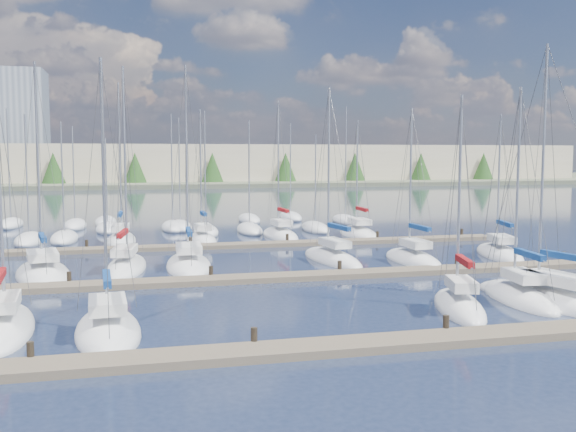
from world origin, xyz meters
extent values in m
plane|color=#232D47|center=(0.00, 60.00, 0.00)|extent=(400.00, 400.00, 0.00)
cube|color=#6B5E4C|center=(0.00, 2.00, 0.15)|extent=(44.00, 1.80, 0.35)
cylinder|color=#2D261C|center=(-12.00, 2.90, 0.30)|extent=(0.26, 0.26, 1.10)
cylinder|color=#2D261C|center=(-4.00, 2.90, 0.30)|extent=(0.26, 0.26, 1.10)
cylinder|color=#2D261C|center=(4.00, 2.90, 0.30)|extent=(0.26, 0.26, 1.10)
cube|color=#6B5E4C|center=(0.00, 16.00, 0.15)|extent=(44.00, 1.80, 0.35)
cylinder|color=#2D261C|center=(-12.00, 16.90, 0.30)|extent=(0.26, 0.26, 1.10)
cylinder|color=#2D261C|center=(-4.00, 16.90, 0.30)|extent=(0.26, 0.26, 1.10)
cylinder|color=#2D261C|center=(4.00, 16.90, 0.30)|extent=(0.26, 0.26, 1.10)
cylinder|color=#2D261C|center=(12.00, 16.90, 0.30)|extent=(0.26, 0.26, 1.10)
cylinder|color=#2D261C|center=(20.00, 16.90, 0.30)|extent=(0.26, 0.26, 1.10)
cube|color=#6B5E4C|center=(0.00, 30.00, 0.15)|extent=(44.00, 1.80, 0.35)
cylinder|color=#2D261C|center=(-12.00, 30.90, 0.30)|extent=(0.26, 0.26, 1.10)
cylinder|color=#2D261C|center=(-4.00, 30.90, 0.30)|extent=(0.26, 0.26, 1.10)
cylinder|color=#2D261C|center=(4.00, 30.90, 0.30)|extent=(0.26, 0.26, 1.10)
cylinder|color=#2D261C|center=(12.00, 30.90, 0.30)|extent=(0.26, 0.26, 1.10)
cylinder|color=#2D261C|center=(20.00, 30.90, 0.30)|extent=(0.26, 0.26, 1.10)
ellipsoid|color=white|center=(-13.77, 7.78, 0.05)|extent=(3.07, 7.96, 1.60)
cube|color=black|center=(-13.77, 7.78, 0.05)|extent=(1.57, 3.83, 0.12)
cube|color=silver|center=(-13.74, 7.39, 1.35)|extent=(1.56, 2.83, 0.50)
cylinder|color=#9EA0A5|center=(-13.83, 8.40, 5.65)|extent=(0.14, 0.14, 9.11)
ellipsoid|color=white|center=(-9.50, 6.30, 0.05)|extent=(3.05, 7.25, 1.60)
cube|color=silver|center=(-9.48, 5.94, 1.35)|extent=(1.60, 2.57, 0.50)
cylinder|color=#9EA0A5|center=(-9.53, 6.87, 6.22)|extent=(0.14, 0.14, 10.23)
cylinder|color=#9EA0A5|center=(-9.45, 5.38, 2.40)|extent=(0.27, 2.99, 0.10)
cube|color=navy|center=(-9.45, 5.38, 2.52)|extent=(0.45, 2.76, 0.30)
ellipsoid|color=white|center=(-9.46, 35.08, 0.05)|extent=(2.68, 7.94, 1.60)
cube|color=black|center=(-9.46, 35.08, 0.05)|extent=(1.38, 3.82, 0.12)
cube|color=silver|center=(-9.48, 34.68, 1.35)|extent=(1.41, 2.80, 0.50)
cylinder|color=#9EA0A5|center=(-9.44, 35.70, 7.28)|extent=(0.14, 0.14, 12.35)
cylinder|color=#9EA0A5|center=(-9.50, 34.05, 2.40)|extent=(0.23, 3.30, 0.10)
cube|color=navy|center=(-9.50, 34.05, 2.52)|extent=(0.42, 3.04, 0.30)
ellipsoid|color=white|center=(5.02, 21.72, 0.05)|extent=(3.26, 8.59, 1.60)
cube|color=silver|center=(5.07, 21.30, 1.35)|extent=(1.59, 3.06, 0.50)
cylinder|color=#9EA0A5|center=(4.94, 22.38, 6.59)|extent=(0.14, 0.14, 10.97)
cylinder|color=#9EA0A5|center=(5.15, 20.63, 2.40)|extent=(0.52, 3.51, 0.10)
cube|color=navy|center=(5.15, 20.63, 2.52)|extent=(0.69, 3.25, 0.30)
ellipsoid|color=white|center=(17.59, 20.93, 0.05)|extent=(4.19, 8.18, 1.60)
cube|color=silver|center=(17.50, 20.55, 1.35)|extent=(1.94, 2.98, 0.50)
cylinder|color=#9EA0A5|center=(17.74, 21.54, 5.73)|extent=(0.14, 0.14, 9.26)
cylinder|color=#9EA0A5|center=(17.35, 19.94, 2.40)|extent=(0.87, 3.22, 0.10)
cube|color=navy|center=(17.35, 19.94, 2.52)|extent=(1.00, 3.01, 0.30)
ellipsoid|color=white|center=(-4.94, 21.52, 0.05)|extent=(3.22, 8.45, 1.60)
cube|color=maroon|center=(-4.94, 21.52, 0.05)|extent=(1.66, 4.06, 0.12)
cube|color=silver|center=(-4.95, 21.10, 1.35)|extent=(1.71, 2.98, 0.50)
cylinder|color=#9EA0A5|center=(-4.91, 22.19, 7.16)|extent=(0.14, 0.14, 12.12)
cylinder|color=#9EA0A5|center=(-4.98, 20.44, 2.40)|extent=(0.23, 3.51, 0.10)
cube|color=navy|center=(-4.98, 20.44, 2.52)|extent=(0.42, 3.23, 0.30)
ellipsoid|color=white|center=(11.70, 34.88, 0.05)|extent=(3.03, 7.80, 1.60)
cube|color=silver|center=(11.69, 34.50, 1.35)|extent=(1.60, 2.75, 0.50)
cylinder|color=#9EA0A5|center=(11.73, 35.50, 5.83)|extent=(0.14, 0.14, 9.47)
cylinder|color=#9EA0A5|center=(11.66, 33.88, 2.40)|extent=(0.23, 3.23, 0.10)
cube|color=maroon|center=(11.66, 33.88, 2.52)|extent=(0.42, 2.98, 0.30)
ellipsoid|color=white|center=(-8.95, 21.45, 0.05)|extent=(3.46, 8.65, 1.60)
cube|color=silver|center=(-9.00, 21.03, 1.35)|extent=(1.68, 3.09, 0.50)
cylinder|color=#9EA0A5|center=(-8.86, 22.12, 7.06)|extent=(0.14, 0.14, 11.92)
cylinder|color=#9EA0A5|center=(-9.09, 20.36, 2.40)|extent=(0.56, 3.52, 0.10)
cube|color=maroon|center=(-9.09, 20.36, 2.52)|extent=(0.72, 3.26, 0.30)
ellipsoid|color=white|center=(-2.76, 33.69, 0.05)|extent=(2.48, 6.29, 1.60)
cube|color=silver|center=(-2.75, 33.38, 1.35)|extent=(1.32, 2.22, 0.50)
cylinder|color=#9EA0A5|center=(-2.78, 34.19, 6.18)|extent=(0.14, 0.14, 10.15)
cylinder|color=#9EA0A5|center=(-2.74, 32.89, 2.40)|extent=(0.19, 2.61, 0.10)
cube|color=navy|center=(-2.74, 32.89, 2.52)|extent=(0.39, 2.41, 0.30)
ellipsoid|color=white|center=(-13.89, 20.59, 0.05)|extent=(4.62, 8.67, 1.60)
cube|color=black|center=(-13.89, 20.59, 0.05)|extent=(2.34, 4.18, 0.12)
cube|color=silver|center=(-13.81, 20.18, 1.35)|extent=(2.23, 3.15, 0.50)
cylinder|color=#9EA0A5|center=(-14.01, 21.23, 7.06)|extent=(0.14, 0.14, 11.92)
cylinder|color=#9EA0A5|center=(-13.69, 19.54, 2.40)|extent=(0.74, 3.41, 0.10)
cube|color=navy|center=(-13.69, 19.54, 2.52)|extent=(0.89, 3.18, 0.30)
ellipsoid|color=white|center=(4.45, 35.53, 0.05)|extent=(2.93, 7.72, 1.60)
cube|color=black|center=(4.45, 35.53, 0.05)|extent=(1.51, 3.71, 0.12)
cube|color=silver|center=(4.47, 35.15, 1.35)|extent=(1.53, 2.73, 0.50)
cylinder|color=#9EA0A5|center=(4.42, 36.14, 6.67)|extent=(0.14, 0.14, 11.15)
cylinder|color=#9EA0A5|center=(4.50, 34.54, 2.40)|extent=(0.27, 3.19, 0.10)
cube|color=maroon|center=(4.50, 34.54, 2.52)|extent=(0.45, 2.95, 0.30)
ellipsoid|color=white|center=(10.36, 20.07, 0.05)|extent=(2.57, 7.39, 1.60)
cube|color=black|center=(10.36, 20.07, 0.05)|extent=(1.33, 3.55, 0.12)
cube|color=silver|center=(10.37, 19.70, 1.35)|extent=(1.38, 2.60, 0.50)
cylinder|color=#9EA0A5|center=(10.35, 20.65, 5.85)|extent=(0.14, 0.14, 9.51)
cylinder|color=#9EA0A5|center=(10.38, 19.11, 2.40)|extent=(0.17, 3.08, 0.10)
cube|color=navy|center=(10.38, 19.11, 2.52)|extent=(0.37, 2.84, 0.30)
ellipsoid|color=white|center=(6.63, 6.66, 0.05)|extent=(3.62, 6.75, 1.60)
cube|color=maroon|center=(6.63, 6.66, 0.05)|extent=(1.81, 3.26, 0.12)
cube|color=silver|center=(6.54, 6.34, 1.35)|extent=(1.65, 2.47, 0.50)
cylinder|color=#9EA0A5|center=(6.76, 7.15, 5.66)|extent=(0.14, 0.14, 9.11)
cylinder|color=#9EA0A5|center=(6.41, 5.85, 2.40)|extent=(0.80, 2.64, 0.10)
cube|color=maroon|center=(6.41, 5.85, 2.52)|extent=(0.94, 2.48, 0.30)
ellipsoid|color=white|center=(10.62, 7.83, 0.05)|extent=(3.12, 7.31, 1.60)
cube|color=silver|center=(10.58, 7.48, 1.35)|extent=(1.54, 2.61, 0.50)
cylinder|color=#9EA0A5|center=(10.69, 8.39, 5.95)|extent=(0.14, 0.14, 9.71)
cylinder|color=#9EA0A5|center=(10.51, 6.92, 2.40)|extent=(0.46, 2.97, 0.10)
cube|color=navy|center=(10.51, 6.92, 2.52)|extent=(0.63, 2.75, 0.30)
ellipsoid|color=white|center=(11.70, 6.81, 0.05)|extent=(4.79, 9.95, 1.60)
cube|color=black|center=(11.70, 6.81, 0.05)|extent=(2.40, 4.80, 0.12)
cube|color=silver|center=(11.81, 6.35, 1.35)|extent=(2.20, 3.60, 0.50)
cylinder|color=#9EA0A5|center=(11.53, 7.56, 6.96)|extent=(0.14, 0.14, 11.72)
cylinder|color=#9EA0A5|center=(11.98, 5.60, 2.40)|extent=(1.01, 3.95, 0.10)
cube|color=navy|center=(11.98, 5.60, 2.52)|extent=(1.13, 3.68, 0.30)
cylinder|color=#9EA0A5|center=(-20.75, 49.89, 6.50)|extent=(0.12, 0.12, 11.20)
ellipsoid|color=white|center=(-20.75, 49.89, 0.25)|extent=(2.20, 6.40, 1.40)
cylinder|color=#9EA0A5|center=(-3.94, 43.45, 5.97)|extent=(0.12, 0.12, 10.14)
ellipsoid|color=white|center=(-3.94, 43.45, 0.25)|extent=(2.20, 6.40, 1.40)
cylinder|color=#9EA0A5|center=(-4.68, 43.24, 6.14)|extent=(0.12, 0.12, 10.49)
ellipsoid|color=white|center=(-4.68, 43.24, 0.25)|extent=(2.20, 6.40, 1.40)
cylinder|color=#9EA0A5|center=(9.07, 50.53, 5.93)|extent=(0.12, 0.12, 10.06)
ellipsoid|color=white|center=(9.07, 50.53, 0.25)|extent=(2.20, 6.40, 1.40)
cylinder|color=#9EA0A5|center=(-14.23, 47.33, 5.60)|extent=(0.12, 0.12, 9.39)
ellipsoid|color=white|center=(-14.23, 47.33, 0.25)|extent=(2.20, 6.40, 1.40)
cylinder|color=#9EA0A5|center=(-16.97, 36.19, 5.83)|extent=(0.12, 0.12, 9.85)
ellipsoid|color=white|center=(-16.97, 36.19, 0.25)|extent=(2.20, 6.40, 1.40)
cylinder|color=#9EA0A5|center=(-14.23, 36.83, 5.55)|extent=(0.12, 0.12, 9.30)
ellipsoid|color=white|center=(-14.23, 36.83, 0.25)|extent=(2.20, 6.40, 1.40)
cylinder|color=#9EA0A5|center=(13.97, 45.41, 6.74)|extent=(0.12, 0.12, 11.68)
ellipsoid|color=white|center=(13.97, 45.41, 0.25)|extent=(2.20, 6.40, 1.40)
cylinder|color=#9EA0A5|center=(2.31, 39.32, 5.78)|extent=(0.12, 0.12, 9.76)
ellipsoid|color=white|center=(2.31, 39.32, 0.25)|extent=(2.20, 6.40, 1.40)
cylinder|color=#9EA0A5|center=(-11.34, 49.91, 6.87)|extent=(0.12, 0.12, 11.95)
ellipsoid|color=white|center=(-11.34, 49.91, 0.25)|extent=(2.20, 6.40, 1.40)
cylinder|color=#9EA0A5|center=(8.76, 39.06, 5.13)|extent=(0.12, 0.12, 8.46)
ellipsoid|color=white|center=(8.76, 39.06, 0.25)|extent=(2.20, 6.40, 1.40)
cylinder|color=#9EA0A5|center=(-10.91, 43.47, 4.96)|extent=(0.12, 0.12, 8.12)
ellipsoid|color=white|center=(-10.91, 43.47, 0.25)|extent=(2.20, 6.40, 1.40)
cylinder|color=#9EA0A5|center=(4.00, 49.08, 5.90)|extent=(0.12, 0.12, 10.00)
ellipsoid|color=white|center=(4.00, 49.08, 0.25)|extent=(2.20, 6.40, 1.40)
cylinder|color=#9EA0A5|center=(-1.89, 38.97, 6.17)|extent=(0.12, 0.12, 10.54)
ellipsoid|color=white|center=(-1.89, 38.97, 0.25)|extent=(2.20, 6.40, 1.40)
cube|color=#666B51|center=(0.00, 150.00, 0.50)|extent=(400.00, 60.00, 1.00)
cube|color=beige|center=(10.00, 140.00, 5.00)|extent=(200.00, 12.00, 10.00)
cube|color=slate|center=(-40.00, 165.00, 15.00)|extent=(18.00, 15.00, 30.00)
cone|color=#284C1E|center=(-26.00, 133.00, 4.00)|extent=(6.00, 6.00, 8.00)
cone|color=#284C1E|center=(-8.00, 133.00, 4.00)|extent=(6.00, 6.00, 8.00)
cone|color=#284C1E|center=(10.00, 133.00, 4.00)|extent=(6.00, 6.00, 8.00)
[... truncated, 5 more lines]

